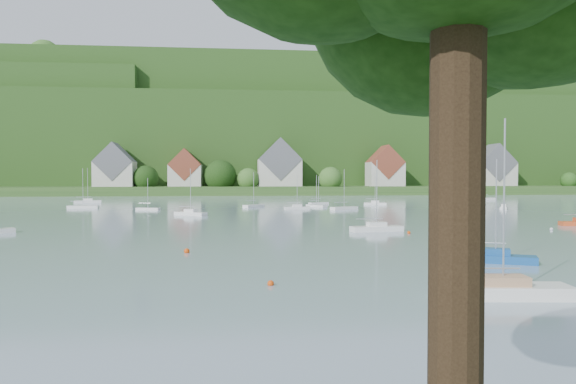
% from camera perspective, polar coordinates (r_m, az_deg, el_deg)
% --- Properties ---
extents(far_shore_strip, '(600.00, 60.00, 3.00)m').
position_cam_1_polar(far_shore_strip, '(214.48, -2.51, 0.27)').
color(far_shore_strip, '#284C1C').
rests_on(far_shore_strip, ground).
extents(forested_ridge, '(620.00, 181.22, 69.89)m').
position_cam_1_polar(forested_ridge, '(283.40, -3.20, 4.92)').
color(forested_ridge, '#204415').
rests_on(forested_ridge, ground).
extents(village_building_0, '(14.00, 10.40, 16.00)m').
position_cam_1_polar(village_building_0, '(205.70, -17.80, 2.37)').
color(village_building_0, beige).
rests_on(village_building_0, far_shore_strip).
extents(village_building_1, '(12.00, 9.36, 14.00)m').
position_cam_1_polar(village_building_1, '(203.92, -10.79, 2.21)').
color(village_building_1, beige).
rests_on(village_building_1, far_shore_strip).
extents(village_building_2, '(16.00, 11.44, 18.00)m').
position_cam_1_polar(village_building_2, '(202.82, -0.91, 2.67)').
color(village_building_2, beige).
rests_on(village_building_2, far_shore_strip).
extents(village_building_3, '(13.00, 10.40, 15.50)m').
position_cam_1_polar(village_building_3, '(208.02, 10.19, 2.39)').
color(village_building_3, beige).
rests_on(village_building_3, far_shore_strip).
extents(village_building_4, '(15.00, 10.40, 16.50)m').
position_cam_1_polar(village_building_4, '(228.09, 20.86, 2.28)').
color(village_building_4, beige).
rests_on(village_building_4, far_shore_strip).
extents(near_sailboat_1, '(5.99, 3.85, 7.86)m').
position_cam_1_polar(near_sailboat_1, '(44.26, 21.06, -6.41)').
color(near_sailboat_1, '#174C90').
rests_on(near_sailboat_1, ground).
extents(near_sailboat_2, '(7.31, 2.74, 9.64)m').
position_cam_1_polar(near_sailboat_2, '(31.65, 21.75, -9.51)').
color(near_sailboat_2, white).
rests_on(near_sailboat_2, ground).
extents(near_sailboat_3, '(6.52, 2.79, 8.53)m').
position_cam_1_polar(near_sailboat_3, '(65.51, 9.34, -3.73)').
color(near_sailboat_3, white).
rests_on(near_sailboat_3, ground).
extents(mooring_buoy_0, '(0.40, 0.40, 0.40)m').
position_cam_1_polar(mooring_buoy_0, '(32.92, -1.84, -9.82)').
color(mooring_buoy_0, '#D5430A').
rests_on(mooring_buoy_0, ground).
extents(mooring_buoy_3, '(0.39, 0.39, 0.39)m').
position_cam_1_polar(mooring_buoy_3, '(63.77, 12.64, -4.30)').
color(mooring_buoy_3, '#D5430A').
rests_on(mooring_buoy_3, ground).
extents(mooring_buoy_4, '(0.41, 0.41, 0.41)m').
position_cam_1_polar(mooring_buoy_4, '(73.67, 26.05, -3.63)').
color(mooring_buoy_4, silver).
rests_on(mooring_buoy_4, ground).
extents(mooring_buoy_5, '(0.50, 0.50, 0.50)m').
position_cam_1_polar(mooring_buoy_5, '(47.39, -10.64, -6.33)').
color(mooring_buoy_5, '#D5430A').
rests_on(mooring_buoy_5, ground).
extents(far_sailboat_cluster, '(198.22, 67.49, 8.71)m').
position_cam_1_polar(far_sailboat_cluster, '(127.74, 2.42, -1.15)').
color(far_sailboat_cluster, white).
rests_on(far_sailboat_cluster, ground).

